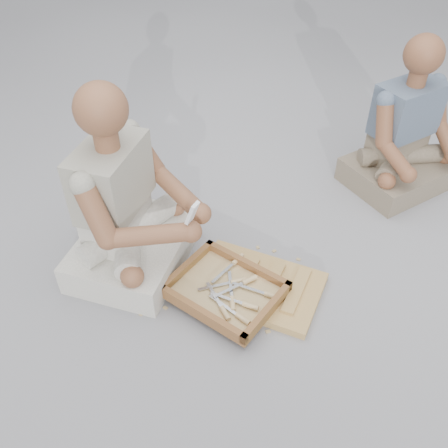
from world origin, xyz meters
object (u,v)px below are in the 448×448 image
(tool_tray, at_px, (225,290))
(craftsman, at_px, (127,211))
(companion, at_px, (405,139))
(carved_panel, at_px, (257,286))

(tool_tray, xyz_separation_m, craftsman, (-0.48, 0.11, 0.25))
(companion, bearing_deg, carved_panel, 13.19)
(craftsman, bearing_deg, tool_tray, 78.86)
(carved_panel, height_order, tool_tray, tool_tray)
(tool_tray, bearing_deg, companion, 57.65)
(carved_panel, xyz_separation_m, companion, (0.57, 1.00, 0.26))
(tool_tray, distance_m, craftsman, 0.55)
(craftsman, distance_m, companion, 1.53)
(tool_tray, height_order, companion, companion)
(carved_panel, distance_m, companion, 1.18)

